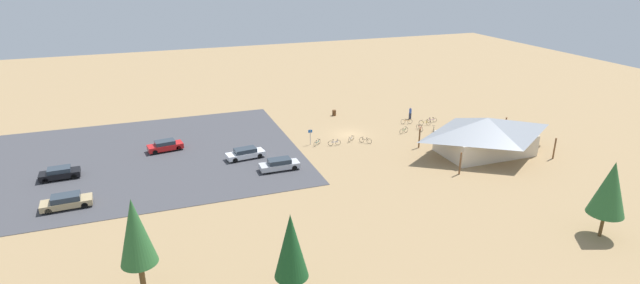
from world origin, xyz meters
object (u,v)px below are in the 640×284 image
pine_midwest (610,188)px  bicycle_orange_yard_center (407,121)px  visitor_crossing_yard (410,113)px  pine_mideast (135,232)px  car_white_second_row (245,153)px  trash_bin (334,113)px  lot_sign (310,135)px  bicycle_teal_edge_north (463,127)px  bicycle_purple_mid_cluster (432,120)px  bike_pavilion (486,133)px  bicycle_white_yard_left (434,130)px  pine_west (291,246)px  bicycle_red_lone_east (420,128)px  bicycle_teal_back_row (317,143)px  car_tan_end_stall (66,201)px  car_red_mid_lot (165,146)px  bicycle_yellow_near_porch (425,123)px  bicycle_green_edge_south (404,131)px  car_black_near_entry (60,173)px  car_silver_aisle_side (279,164)px  bicycle_silver_lone_west (351,139)px  bicycle_blue_trailside (334,143)px  bicycle_black_near_sign (365,140)px

pine_midwest → bicycle_orange_yard_center: (0.43, -34.11, -4.35)m
visitor_crossing_yard → pine_mideast: bearing=37.7°
bicycle_orange_yard_center → car_white_second_row: size_ratio=0.35×
trash_bin → pine_midwest: size_ratio=0.12×
lot_sign → pine_mideast: bearing=49.7°
bicycle_teal_edge_north → bicycle_purple_mid_cluster: bicycle_teal_edge_north is taller
bike_pavilion → bicycle_teal_edge_north: bike_pavilion is taller
bicycle_white_yard_left → car_white_second_row: (27.55, 0.63, 0.33)m
lot_sign → pine_west: (11.70, 30.00, 3.35)m
bicycle_red_lone_east → bicycle_teal_back_row: bicycle_red_lone_east is taller
car_white_second_row → car_tan_end_stall: size_ratio=1.01×
car_red_mid_lot → car_tan_end_stall: size_ratio=0.95×
bicycle_orange_yard_center → bicycle_purple_mid_cluster: bicycle_orange_yard_center is taller
bicycle_purple_mid_cluster → visitor_crossing_yard: bearing=-49.4°
lot_sign → car_white_second_row: bearing=11.7°
bicycle_yellow_near_porch → bicycle_green_edge_south: 5.20m
bicycle_orange_yard_center → car_tan_end_stall: 46.72m
bicycle_teal_edge_north → car_black_near_entry: (53.06, -1.32, 0.31)m
pine_mideast → bicycle_green_edge_south: bearing=-144.7°
bicycle_purple_mid_cluster → car_silver_aisle_side: (26.69, 9.41, 0.38)m
bike_pavilion → bicycle_green_edge_south: 12.09m
bicycle_teal_edge_north → visitor_crossing_yard: size_ratio=0.96×
bicycle_teal_edge_north → bicycle_silver_lone_west: size_ratio=1.38×
bicycle_purple_mid_cluster → bicycle_yellow_near_porch: bearing=24.7°
trash_bin → bicycle_green_edge_south: 12.89m
bicycle_blue_trailside → bicycle_teal_back_row: (2.14, -0.87, -0.04)m
pine_midwest → bicycle_yellow_near_porch: 32.98m
pine_midwest → bicycle_teal_edge_north: bearing=-101.6°
trash_bin → bicycle_black_near_sign: size_ratio=0.68×
bicycle_green_edge_south → bicycle_red_lone_east: size_ratio=0.96×
bicycle_teal_back_row → bicycle_yellow_near_porch: bearing=-172.4°
pine_midwest → car_red_mid_lot: bearing=-44.7°
lot_sign → bicycle_black_near_sign: size_ratio=1.67×
trash_bin → pine_midwest: bearing=102.4°
bike_pavilion → bicycle_blue_trailside: bike_pavilion is taller
bicycle_yellow_near_porch → bicycle_white_yard_left: bearing=81.3°
bicycle_yellow_near_porch → bicycle_teal_back_row: (18.05, 2.41, -0.04)m
bicycle_black_near_sign → visitor_crossing_yard: (-11.06, -7.31, 0.61)m
bicycle_blue_trailside → bicycle_yellow_near_porch: bicycle_yellow_near_porch is taller
pine_mideast → bicycle_teal_back_row: 34.08m
car_white_second_row → visitor_crossing_yard: size_ratio=2.60×
pine_midwest → trash_bin: bearing=-77.6°
bike_pavilion → car_tan_end_stall: (48.64, -2.01, -2.01)m
trash_bin → car_white_second_row: bearing=37.2°
trash_bin → pine_mideast: pine_mideast is taller
bicycle_teal_edge_north → bicycle_silver_lone_west: (17.22, -1.23, -0.05)m
pine_west → bicycle_white_yard_left: bearing=-136.3°
pine_mideast → bicycle_teal_edge_north: pine_mideast is taller
pine_mideast → bicycle_white_yard_left: bearing=-148.7°
bicycle_blue_trailside → car_tan_end_stall: (31.57, 7.12, 0.35)m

